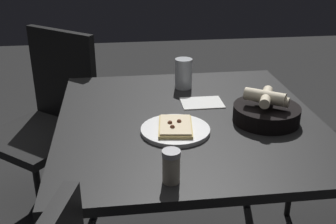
# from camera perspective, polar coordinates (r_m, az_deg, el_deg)

# --- Properties ---
(dining_table) EXTENTS (0.93, 0.98, 0.74)m
(dining_table) POSITION_cam_1_polar(r_m,az_deg,el_deg) (1.53, 2.80, -3.10)
(dining_table) COLOR black
(dining_table) RESTS_ON ground
(pizza_plate) EXTENTS (0.23, 0.23, 0.04)m
(pizza_plate) POSITION_cam_1_polar(r_m,az_deg,el_deg) (1.39, 1.01, -2.33)
(pizza_plate) COLOR white
(pizza_plate) RESTS_ON dining_table
(bread_basket) EXTENTS (0.23, 0.23, 0.12)m
(bread_basket) POSITION_cam_1_polar(r_m,az_deg,el_deg) (1.49, 13.26, 0.09)
(bread_basket) COLOR black
(bread_basket) RESTS_ON dining_table
(beer_glass) EXTENTS (0.07, 0.07, 0.13)m
(beer_glass) POSITION_cam_1_polar(r_m,az_deg,el_deg) (1.76, 2.13, 5.03)
(beer_glass) COLOR silver
(beer_glass) RESTS_ON dining_table
(pepper_shaker) EXTENTS (0.05, 0.05, 0.09)m
(pepper_shaker) POSITION_cam_1_polar(r_m,az_deg,el_deg) (1.11, 0.44, -7.68)
(pepper_shaker) COLOR #BFB299
(pepper_shaker) RESTS_ON dining_table
(napkin) EXTENTS (0.16, 0.12, 0.00)m
(napkin) POSITION_cam_1_polar(r_m,az_deg,el_deg) (1.62, 4.66, 1.27)
(napkin) COLOR white
(napkin) RESTS_ON dining_table
(chair_near) EXTENTS (0.62, 0.62, 0.92)m
(chair_near) POSITION_cam_1_polar(r_m,az_deg,el_deg) (2.15, -15.88, -0.21)
(chair_near) COLOR black
(chair_near) RESTS_ON ground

